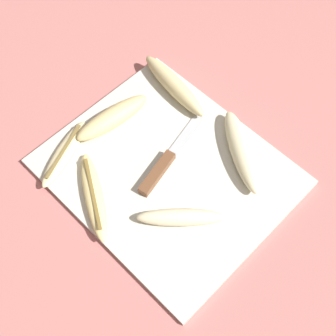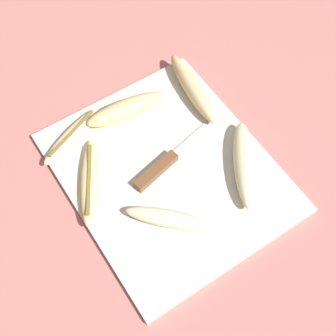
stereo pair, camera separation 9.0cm
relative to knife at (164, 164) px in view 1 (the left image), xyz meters
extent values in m
plane|color=#B76B66|center=(0.01, 0.00, -0.02)|extent=(4.00, 4.00, 0.00)
cube|color=beige|center=(0.01, 0.00, -0.01)|extent=(0.44, 0.38, 0.01)
cube|color=brown|center=(0.01, -0.02, 0.00)|extent=(0.04, 0.10, 0.02)
cube|color=#B7BABF|center=(-0.02, 0.09, -0.01)|extent=(0.05, 0.14, 0.00)
ellipsoid|color=#EDD689|center=(-0.04, -0.14, 0.00)|extent=(0.18, 0.12, 0.02)
cube|color=olive|center=(-0.04, -0.14, 0.02)|extent=(0.13, 0.08, 0.00)
ellipsoid|color=#DBC684|center=(-0.15, 0.00, 0.01)|extent=(0.06, 0.17, 0.04)
ellipsoid|color=beige|center=(0.09, 0.12, 0.01)|extent=(0.18, 0.14, 0.04)
ellipsoid|color=beige|center=(-0.16, -0.12, 0.00)|extent=(0.09, 0.16, 0.02)
cube|color=olive|center=(-0.16, -0.12, 0.01)|extent=(0.05, 0.12, 0.00)
ellipsoid|color=beige|center=(-0.12, 0.15, 0.01)|extent=(0.20, 0.06, 0.04)
ellipsoid|color=beige|center=(0.10, -0.06, 0.01)|extent=(0.14, 0.14, 0.03)
camera|label=1|loc=(0.32, -0.31, 0.79)|focal=50.00mm
camera|label=2|loc=(0.38, -0.24, 0.79)|focal=50.00mm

